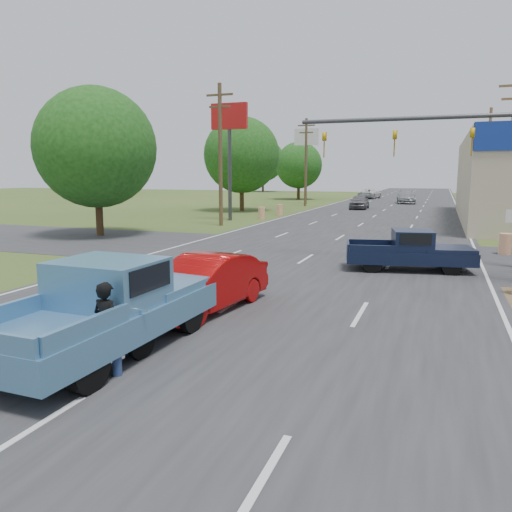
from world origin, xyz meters
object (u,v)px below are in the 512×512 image
at_px(red_convertible, 204,284).
at_px(motorcycle, 106,350).
at_px(distant_car_grey, 359,202).
at_px(distant_car_white, 370,194).
at_px(blue_pickup, 110,305).
at_px(rider, 107,331).
at_px(distant_car_silver, 406,197).
at_px(navy_pickup, 412,250).

distance_m(red_convertible, motorcycle, 4.67).
xyz_separation_m(red_convertible, distant_car_grey, (-2.20, 41.98, 0.00)).
distance_m(motorcycle, distant_car_white, 70.13).
relative_size(blue_pickup, distant_car_grey, 1.34).
height_order(motorcycle, rider, rider).
height_order(motorcycle, distant_car_white, distant_car_white).
height_order(rider, distant_car_silver, rider).
relative_size(navy_pickup, distant_car_grey, 1.13).
height_order(red_convertible, distant_car_silver, distant_car_silver).
bearing_deg(rider, distant_car_grey, -77.60).
bearing_deg(red_convertible, distant_car_silver, 96.41).
bearing_deg(rider, distant_car_white, -76.98).
bearing_deg(rider, blue_pickup, -46.75).
xyz_separation_m(motorcycle, blue_pickup, (-0.77, 1.21, 0.49)).
xyz_separation_m(rider, blue_pickup, (-0.78, 1.16, 0.15)).
bearing_deg(motorcycle, rider, 90.00).
distance_m(blue_pickup, navy_pickup, 12.78).
relative_size(rider, distant_car_grey, 0.38).
height_order(navy_pickup, distant_car_grey, navy_pickup).
xyz_separation_m(red_convertible, blue_pickup, (-0.51, -3.44, 0.23)).
xyz_separation_m(red_convertible, distant_car_silver, (1.79, 54.33, 0.03)).
distance_m(navy_pickup, distant_car_silver, 46.37).
bearing_deg(blue_pickup, distant_car_grey, 93.64).
bearing_deg(navy_pickup, distant_car_grey, -178.71).
bearing_deg(motorcycle, distant_car_silver, 97.89).
relative_size(distant_car_grey, distant_car_silver, 0.82).
bearing_deg(distant_car_silver, red_convertible, -98.16).
bearing_deg(motorcycle, blue_pickup, 131.66).
bearing_deg(red_convertible, blue_pickup, -90.19).
height_order(rider, distant_car_grey, rider).
xyz_separation_m(navy_pickup, distant_car_grey, (-7.23, 33.91, -0.04)).
bearing_deg(distant_car_grey, red_convertible, -88.77).
relative_size(motorcycle, distant_car_white, 0.42).
height_order(navy_pickup, distant_car_white, navy_pickup).
distance_m(motorcycle, blue_pickup, 1.52).
bearing_deg(red_convertible, rider, -78.44).
relative_size(red_convertible, motorcycle, 2.09).
distance_m(red_convertible, blue_pickup, 3.49).
bearing_deg(red_convertible, motorcycle, -78.59).
bearing_deg(motorcycle, red_convertible, 102.49).
relative_size(navy_pickup, distant_car_silver, 0.92).
bearing_deg(red_convertible, distant_car_white, 101.97).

